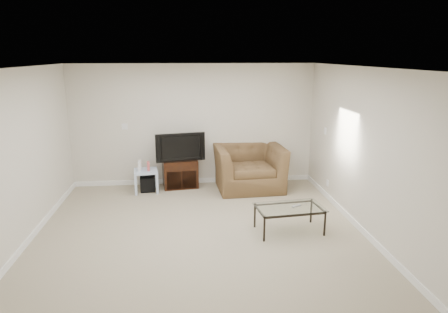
{
  "coord_description": "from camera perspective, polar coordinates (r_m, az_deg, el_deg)",
  "views": [
    {
      "loc": [
        -0.19,
        -5.67,
        2.68
      ],
      "look_at": [
        0.5,
        1.2,
        0.9
      ],
      "focal_mm": 32.0,
      "sensor_mm": 36.0,
      "label": 1
    }
  ],
  "objects": [
    {
      "name": "game_console",
      "position": [
        8.03,
        -11.94,
        -1.32
      ],
      "size": [
        0.05,
        0.15,
        0.2
      ],
      "primitive_type": "cube",
      "rotation": [
        0.0,
        0.0,
        -0.02
      ],
      "color": "white",
      "rests_on": "side_table"
    },
    {
      "name": "game_case",
      "position": [
        8.04,
        -10.76,
        -1.35
      ],
      "size": [
        0.06,
        0.13,
        0.17
      ],
      "primitive_type": "cube",
      "rotation": [
        0.0,
        0.0,
        0.15
      ],
      "color": "#CC4C4C",
      "rests_on": "side_table"
    },
    {
      "name": "subwoofer",
      "position": [
        8.18,
        -10.84,
        -3.8
      ],
      "size": [
        0.32,
        0.32,
        0.29
      ],
      "primitive_type": "cube",
      "rotation": [
        0.0,
        0.0,
        0.09
      ],
      "color": "black",
      "rests_on": "floor"
    },
    {
      "name": "remote",
      "position": [
        6.29,
        10.3,
        -6.94
      ],
      "size": [
        0.16,
        0.11,
        0.02
      ],
      "primitive_type": "cube",
      "rotation": [
        0.0,
        0.0,
        0.45
      ],
      "color": "#B2B2B7",
      "rests_on": "coffee_table"
    },
    {
      "name": "plate_right_outlet",
      "position": [
        7.84,
        14.57,
        -3.71
      ],
      "size": [
        0.02,
        0.08,
        0.12
      ],
      "primitive_type": "cube",
      "color": "white",
      "rests_on": "wall_right"
    },
    {
      "name": "ceiling",
      "position": [
        5.68,
        -3.9,
        12.61
      ],
      "size": [
        5.0,
        5.0,
        0.0
      ],
      "primitive_type": "plane",
      "color": "white",
      "rests_on": "ground"
    },
    {
      "name": "television",
      "position": [
        8.13,
        -6.37,
        1.47
      ],
      "size": [
        0.95,
        0.35,
        0.58
      ],
      "primitive_type": "imported",
      "rotation": [
        0.0,
        0.0,
        0.18
      ],
      "color": "black",
      "rests_on": "tv_stand"
    },
    {
      "name": "tv_stand",
      "position": [
        8.3,
        -6.28,
        -2.37
      ],
      "size": [
        0.75,
        0.57,
        0.58
      ],
      "primitive_type": null,
      "rotation": [
        0.0,
        0.0,
        0.13
      ],
      "color": "black",
      "rests_on": "floor"
    },
    {
      "name": "coffee_table",
      "position": [
        6.32,
        9.27,
        -8.84
      ],
      "size": [
        1.08,
        0.68,
        0.4
      ],
      "primitive_type": null,
      "rotation": [
        0.0,
        0.0,
        0.1
      ],
      "color": "black",
      "rests_on": "floor"
    },
    {
      "name": "wall_right",
      "position": [
        6.44,
        19.13,
        0.82
      ],
      "size": [
        0.02,
        5.0,
        2.5
      ],
      "primitive_type": "cube",
      "color": "silver",
      "rests_on": "ground"
    },
    {
      "name": "dvd_player",
      "position": [
        8.21,
        -6.28,
        -1.16
      ],
      "size": [
        0.4,
        0.31,
        0.05
      ],
      "primitive_type": "cube",
      "rotation": [
        0.0,
        0.0,
        0.13
      ],
      "color": "black",
      "rests_on": "tv_stand"
    },
    {
      "name": "wall_back",
      "position": [
        8.3,
        -4.35,
        4.48
      ],
      "size": [
        5.0,
        0.02,
        2.5
      ],
      "primitive_type": "cube",
      "color": "silver",
      "rests_on": "ground"
    },
    {
      "name": "wall_left",
      "position": [
        6.29,
        -27.1,
        -0.3
      ],
      "size": [
        0.02,
        5.0,
        2.5
      ],
      "primitive_type": "cube",
      "color": "silver",
      "rests_on": "ground"
    },
    {
      "name": "plate_back",
      "position": [
        8.37,
        -14.0,
        4.18
      ],
      "size": [
        0.12,
        0.02,
        0.12
      ],
      "primitive_type": "cube",
      "color": "white",
      "rests_on": "wall_back"
    },
    {
      "name": "side_table",
      "position": [
        8.14,
        -11.05,
        -3.42
      ],
      "size": [
        0.51,
        0.51,
        0.44
      ],
      "primitive_type": null,
      "rotation": [
        0.0,
        0.0,
        0.11
      ],
      "color": "silver",
      "rests_on": "floor"
    },
    {
      "name": "floor",
      "position": [
        6.27,
        -3.51,
        -10.85
      ],
      "size": [
        5.0,
        5.0,
        0.0
      ],
      "primitive_type": "plane",
      "color": "tan",
      "rests_on": "ground"
    },
    {
      "name": "plate_right_switch",
      "position": [
        7.88,
        14.26,
        3.55
      ],
      "size": [
        0.02,
        0.09,
        0.13
      ],
      "primitive_type": "cube",
      "color": "white",
      "rests_on": "wall_right"
    },
    {
      "name": "recliner",
      "position": [
        8.1,
        3.62,
        -0.51
      ],
      "size": [
        1.41,
        0.96,
        1.19
      ],
      "primitive_type": "imported",
      "rotation": [
        0.0,
        0.0,
        0.06
      ],
      "color": "#513420",
      "rests_on": "floor"
    }
  ]
}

